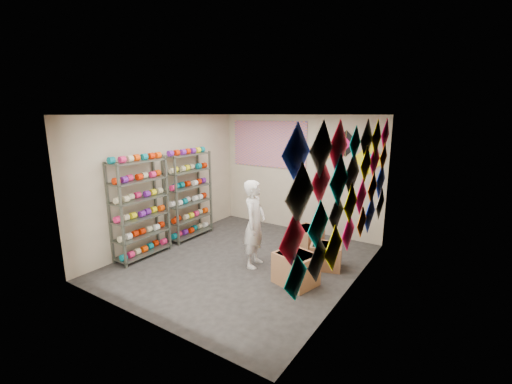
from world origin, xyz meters
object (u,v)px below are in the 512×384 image
Objects in this scene: shelf_rack_back at (189,196)px; carton_a at (296,269)px; shopkeeper at (255,224)px; carton_c at (307,239)px; shelf_rack_front at (140,209)px; carton_b at (326,256)px.

shelf_rack_back is 3.15m from carton_a.
shopkeeper reaches higher than carton_c.
shelf_rack_front reaches higher than shopkeeper.
shelf_rack_back is (0.00, 1.30, 0.00)m from shelf_rack_front.
carton_c is at bearing 122.53° from carton_b.
shelf_rack_front is 3.32m from carton_c.
shelf_rack_back is 2.73m from carton_c.
carton_c is at bearing 15.72° from shelf_rack_back.
shelf_rack_front is 3.05× the size of carton_a.
carton_b is at bearing 24.77° from shelf_rack_front.
shelf_rack_front is at bearing -171.85° from carton_b.
shelf_rack_front is 3.14m from carton_a.
carton_a reaches higher than carton_c.
shelf_rack_front is 1.20× the size of shopkeeper.
shelf_rack_back is at bearing 90.00° from shelf_rack_front.
shelf_rack_back is at bearing 64.80° from shopkeeper.
carton_b is at bearing 92.49° from carton_a.
shopkeeper is at bearing 22.46° from shelf_rack_front.
shopkeeper is at bearing -12.49° from shelf_rack_back.
shelf_rack_front reaches higher than carton_c.
shelf_rack_back reaches higher than shopkeeper.
shelf_rack_back is 3.26m from carton_b.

